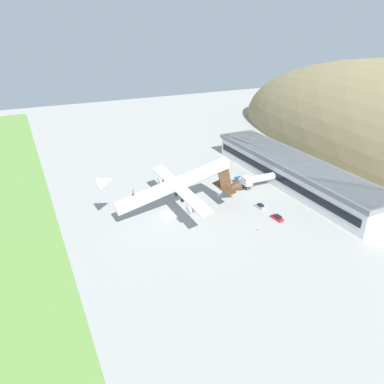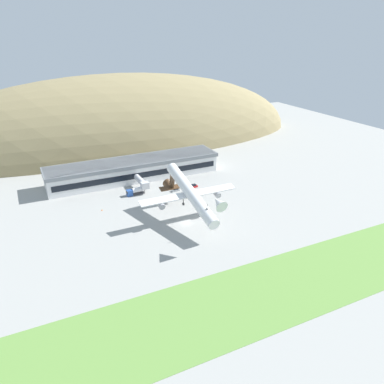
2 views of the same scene
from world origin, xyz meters
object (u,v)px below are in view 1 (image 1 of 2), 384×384
fuel_truck (243,183)px  service_car_0 (260,206)px  jetway_0 (257,179)px  traffic_cone_0 (258,229)px  traffic_cone_1 (200,174)px  terminal_building (294,170)px  service_car_1 (277,218)px  cargo_airplane (177,185)px

fuel_truck → service_car_0: bearing=-13.5°
jetway_0 → traffic_cone_0: 29.86m
jetway_0 → traffic_cone_1: jetway_0 is taller
terminal_building → jetway_0: (-1.53, -15.05, -1.41)m
fuel_truck → traffic_cone_0: bearing=-24.3°
jetway_0 → service_car_0: (13.15, -7.40, -3.40)m
jetway_0 → service_car_1: jetway_0 is taller
terminal_building → service_car_1: (20.42, -22.19, -4.79)m
cargo_airplane → fuel_truck: cargo_airplane is taller
terminal_building → fuel_truck: 19.54m
terminal_building → traffic_cone_0: terminal_building is taller
terminal_building → service_car_1: bearing=-47.4°
service_car_0 → cargo_airplane: bearing=-102.3°
jetway_0 → service_car_0: size_ratio=3.51×
terminal_building → cargo_airplane: cargo_airplane is taller
traffic_cone_1 → fuel_truck: bearing=28.6°
fuel_truck → traffic_cone_0: size_ratio=13.27×
jetway_0 → cargo_airplane: size_ratio=0.28×
service_car_1 → terminal_building: bearing=132.6°
service_car_1 → fuel_truck: (-26.12, 3.91, 0.87)m
terminal_building → jetway_0: terminal_building is taller
jetway_0 → traffic_cone_0: (24.75, -16.28, -3.71)m
traffic_cone_0 → cargo_airplane: bearing=-133.9°
service_car_0 → traffic_cone_0: size_ratio=6.41×
terminal_building → jetway_0: bearing=-95.8°
cargo_airplane → jetway_0: bearing=101.9°
service_car_0 → fuel_truck: (-17.31, 4.17, 0.90)m
terminal_building → traffic_cone_1: terminal_building is taller
service_car_1 → fuel_truck: 26.43m
jetway_0 → traffic_cone_0: jetway_0 is taller
service_car_0 → terminal_building: bearing=117.4°
terminal_building → fuel_truck: terminal_building is taller
jetway_0 → service_car_1: (21.96, -7.13, -3.38)m
service_car_0 → service_car_1: service_car_1 is taller
traffic_cone_0 → fuel_truck: bearing=155.7°
traffic_cone_1 → jetway_0: bearing=30.6°
cargo_airplane → traffic_cone_0: size_ratio=80.19×
fuel_truck → terminal_building: bearing=72.7°
cargo_airplane → traffic_cone_1: 37.36m
fuel_truck → traffic_cone_1: fuel_truck is taller
traffic_cone_0 → jetway_0: bearing=146.7°
service_car_0 → service_car_1: 8.81m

